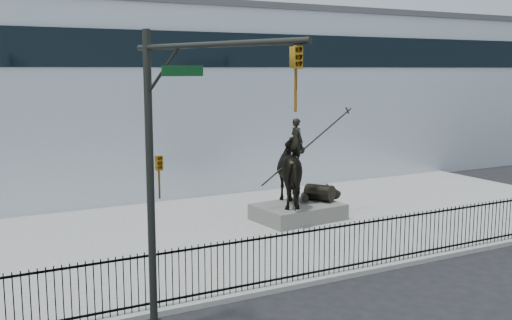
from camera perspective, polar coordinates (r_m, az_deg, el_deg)
name	(u,v)px	position (r m, az deg, el deg)	size (l,w,h in m)	color
ground	(391,285)	(17.94, 12.72, -11.55)	(120.00, 120.00, 0.00)	black
plaza	(270,226)	(23.38, 1.37, -6.34)	(30.00, 12.00, 0.15)	gray
building	(157,98)	(34.52, -9.38, 5.86)	(44.00, 14.00, 9.00)	silver
picket_fence	(364,244)	(18.57, 10.27, -7.84)	(22.10, 0.10, 1.50)	black
statue_plinth	(298,212)	(24.10, 4.03, -4.95)	(3.34, 2.30, 0.63)	#5B5953
equestrian_statue	(300,172)	(23.81, 4.19, -1.13)	(4.27, 2.83, 3.63)	black
traffic_signal_left	(173,168)	(12.96, -7.89, -0.77)	(1.52, 4.84, 7.00)	black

